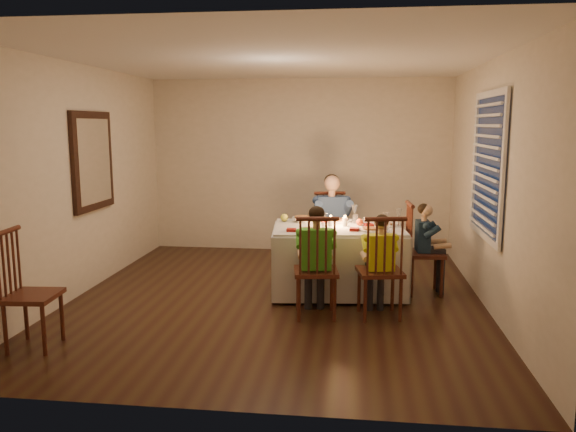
# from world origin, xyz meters

# --- Properties ---
(ground) EXTENTS (5.00, 5.00, 0.00)m
(ground) POSITION_xyz_m (0.00, 0.00, 0.00)
(ground) COLOR black
(ground) RESTS_ON ground
(wall_left) EXTENTS (0.02, 5.00, 2.60)m
(wall_left) POSITION_xyz_m (-2.25, 0.00, 1.30)
(wall_left) COLOR beige
(wall_left) RESTS_ON ground
(wall_right) EXTENTS (0.02, 5.00, 2.60)m
(wall_right) POSITION_xyz_m (2.25, 0.00, 1.30)
(wall_right) COLOR beige
(wall_right) RESTS_ON ground
(wall_back) EXTENTS (4.50, 0.02, 2.60)m
(wall_back) POSITION_xyz_m (0.00, 2.50, 1.30)
(wall_back) COLOR beige
(wall_back) RESTS_ON ground
(ceiling) EXTENTS (5.00, 5.00, 0.00)m
(ceiling) POSITION_xyz_m (0.00, 0.00, 2.60)
(ceiling) COLOR white
(ceiling) RESTS_ON wall_back
(dining_table) EXTENTS (1.58, 1.21, 0.74)m
(dining_table) POSITION_xyz_m (0.67, 0.36, 0.55)
(dining_table) COLOR silver
(dining_table) RESTS_ON ground
(chair_adult) EXTENTS (0.51, 0.49, 1.06)m
(chair_adult) POSITION_xyz_m (0.55, 1.18, 0.00)
(chair_adult) COLOR #38120F
(chair_adult) RESTS_ON ground
(chair_near_left) EXTENTS (0.48, 0.47, 1.06)m
(chair_near_left) POSITION_xyz_m (0.47, -0.51, 0.00)
(chair_near_left) COLOR #38120F
(chair_near_left) RESTS_ON ground
(chair_near_right) EXTENTS (0.50, 0.48, 1.06)m
(chair_near_right) POSITION_xyz_m (1.11, -0.44, 0.00)
(chair_near_right) COLOR #38120F
(chair_near_right) RESTS_ON ground
(chair_end) EXTENTS (0.44, 0.46, 1.06)m
(chair_end) POSITION_xyz_m (1.65, 0.44, 0.00)
(chair_end) COLOR #38120F
(chair_end) RESTS_ON ground
(chair_extra) EXTENTS (0.45, 0.46, 1.05)m
(chair_extra) POSITION_xyz_m (-1.90, -1.61, 0.00)
(chair_extra) COLOR #38120F
(chair_extra) RESTS_ON ground
(adult) EXTENTS (0.56, 0.53, 1.29)m
(adult) POSITION_xyz_m (0.55, 1.18, 0.00)
(adult) COLOR navy
(adult) RESTS_ON ground
(child_green) EXTENTS (0.44, 0.41, 1.14)m
(child_green) POSITION_xyz_m (0.47, -0.51, 0.00)
(child_green) COLOR green
(child_green) RESTS_ON ground
(child_yellow) EXTENTS (0.40, 0.37, 1.05)m
(child_yellow) POSITION_xyz_m (1.11, -0.44, 0.00)
(child_yellow) COLOR yellow
(child_yellow) RESTS_ON ground
(child_teal) EXTENTS (0.33, 0.36, 1.04)m
(child_teal) POSITION_xyz_m (1.65, 0.44, 0.00)
(child_teal) COLOR #182C3E
(child_teal) RESTS_ON ground
(setting_adult) EXTENTS (0.28, 0.28, 0.02)m
(setting_adult) POSITION_xyz_m (0.68, 0.66, 0.78)
(setting_adult) COLOR white
(setting_adult) RESTS_ON dining_table
(setting_green) EXTENTS (0.28, 0.28, 0.02)m
(setting_green) POSITION_xyz_m (0.34, 0.01, 0.78)
(setting_green) COLOR white
(setting_green) RESTS_ON dining_table
(setting_yellow) EXTENTS (0.28, 0.28, 0.02)m
(setting_yellow) POSITION_xyz_m (1.02, 0.12, 0.78)
(setting_yellow) COLOR white
(setting_yellow) RESTS_ON dining_table
(setting_teal) EXTENTS (0.28, 0.28, 0.02)m
(setting_teal) POSITION_xyz_m (1.19, 0.43, 0.78)
(setting_teal) COLOR white
(setting_teal) RESTS_ON dining_table
(candle_left) EXTENTS (0.06, 0.06, 0.10)m
(candle_left) POSITION_xyz_m (0.57, 0.35, 0.82)
(candle_left) COLOR silver
(candle_left) RESTS_ON dining_table
(candle_right) EXTENTS (0.06, 0.06, 0.10)m
(candle_right) POSITION_xyz_m (0.74, 0.37, 0.82)
(candle_right) COLOR silver
(candle_right) RESTS_ON dining_table
(squash) EXTENTS (0.09, 0.09, 0.09)m
(squash) POSITION_xyz_m (0.01, 0.61, 0.82)
(squash) COLOR #FCFC42
(squash) RESTS_ON dining_table
(orange_fruit) EXTENTS (0.08, 0.08, 0.08)m
(orange_fruit) POSITION_xyz_m (0.91, 0.44, 0.81)
(orange_fruit) COLOR #E94C13
(orange_fruit) RESTS_ON dining_table
(serving_bowl) EXTENTS (0.28, 0.28, 0.06)m
(serving_bowl) POSITION_xyz_m (0.23, 0.59, 0.80)
(serving_bowl) COLOR white
(serving_bowl) RESTS_ON dining_table
(wall_mirror) EXTENTS (0.06, 0.95, 1.15)m
(wall_mirror) POSITION_xyz_m (-2.22, 0.30, 1.50)
(wall_mirror) COLOR black
(wall_mirror) RESTS_ON wall_left
(window_blinds) EXTENTS (0.07, 1.34, 1.54)m
(window_blinds) POSITION_xyz_m (2.21, 0.10, 1.50)
(window_blinds) COLOR #0D1A35
(window_blinds) RESTS_ON wall_right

